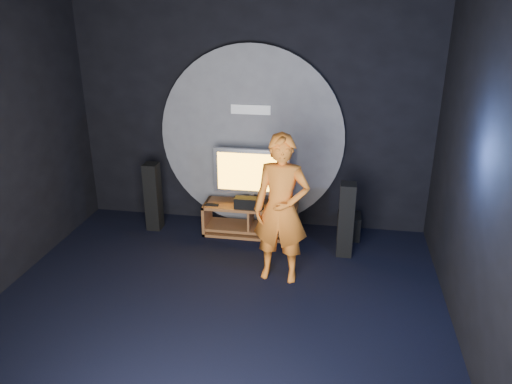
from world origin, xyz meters
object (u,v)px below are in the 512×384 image
media_console (251,221)px  tower_speaker_right (346,220)px  player (281,209)px  tv (251,174)px  subwoofer (349,226)px  tower_speaker_left (153,197)px

media_console → tower_speaker_right: 1.40m
player → tv: bearing=119.6°
media_console → tv: bearing=96.3°
subwoofer → tower_speaker_left: bearing=-176.6°
tv → subwoofer: (1.37, 0.05, -0.71)m
subwoofer → player: bearing=-124.1°
tv → tower_speaker_left: bearing=-175.1°
tower_speaker_right → media_console: bearing=163.5°
media_console → subwoofer: size_ratio=3.76×
tower_speaker_left → player: 2.26m
tower_speaker_left → tv: bearing=4.9°
tower_speaker_right → subwoofer: bearing=83.6°
subwoofer → media_console: bearing=-175.3°
media_console → tv: 0.69m
media_console → player: 1.41m
tower_speaker_left → subwoofer: tower_speaker_left is taller
tower_speaker_right → tower_speaker_left: bearing=173.0°
tower_speaker_right → player: player is taller
tower_speaker_left → media_console: bearing=2.1°
media_console → tv: size_ratio=1.25×
tower_speaker_right → player: (-0.76, -0.70, 0.39)m
subwoofer → player: (-0.82, -1.20, 0.72)m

